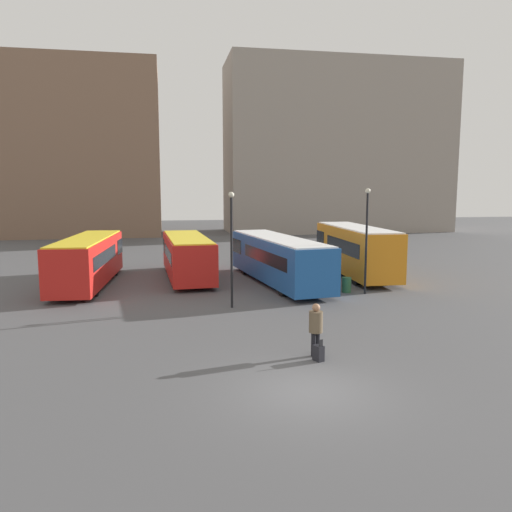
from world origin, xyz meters
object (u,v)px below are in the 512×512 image
object	(u,v)px
bus_0	(88,259)
trash_bin	(347,285)
bus_2	(277,258)
traveler	(316,325)
bus_3	(355,249)
lamp_post_0	(367,232)
lamp_post_1	(232,240)
bus_1	(187,255)
suitcase	(318,353)

from	to	relation	value
bus_0	trash_bin	world-z (taller)	bus_0
bus_2	trash_bin	size ratio (longest dim) A/B	14.21
traveler	trash_bin	size ratio (longest dim) A/B	2.19
bus_3	lamp_post_0	xyz separation A→B (m)	(-1.63, -5.69, 1.63)
lamp_post_0	traveler	bearing A→B (deg)	-121.35
bus_2	lamp_post_1	distance (m)	7.26
traveler	trash_bin	bearing A→B (deg)	-49.28
bus_1	trash_bin	xyz separation A→B (m)	(8.61, -6.20, -1.07)
bus_3	traveler	size ratio (longest dim) A/B	5.52
suitcase	lamp_post_1	world-z (taller)	lamp_post_1
bus_1	bus_2	bearing A→B (deg)	-118.88
suitcase	bus_1	bearing A→B (deg)	-10.98
bus_3	suitcase	bearing A→B (deg)	156.48
lamp_post_1	lamp_post_0	bearing A→B (deg)	13.90
bus_0	lamp_post_1	size ratio (longest dim) A/B	1.91
bus_2	traveler	world-z (taller)	bus_2
suitcase	lamp_post_0	xyz separation A→B (m)	(5.86, 10.05, 3.14)
bus_3	suitcase	world-z (taller)	bus_3
lamp_post_0	trash_bin	bearing A→B (deg)	148.65
traveler	lamp_post_0	distance (m)	11.40
bus_3	traveler	distance (m)	16.96
bus_3	lamp_post_0	size ratio (longest dim) A/B	1.77
suitcase	trash_bin	world-z (taller)	trash_bin
suitcase	lamp_post_0	size ratio (longest dim) A/B	0.13
bus_2	lamp_post_0	xyz separation A→B (m)	(4.08, -4.12, 1.86)
bus_0	traveler	distance (m)	17.79
bus_1	traveler	bearing A→B (deg)	-170.31
trash_bin	bus_2	bearing A→B (deg)	131.78
lamp_post_0	trash_bin	distance (m)	3.16
suitcase	lamp_post_1	size ratio (longest dim) A/B	0.14
lamp_post_1	suitcase	bearing A→B (deg)	-77.11
trash_bin	traveler	bearing A→B (deg)	-116.07
suitcase	traveler	bearing A→B (deg)	-28.94
bus_0	bus_2	size ratio (longest dim) A/B	0.89
trash_bin	bus_0	bearing A→B (deg)	161.57
traveler	lamp_post_1	world-z (taller)	lamp_post_1
bus_0	bus_2	xyz separation A→B (m)	(11.39, -1.28, -0.02)
bus_1	suitcase	world-z (taller)	bus_1
traveler	bus_1	bearing A→B (deg)	-10.43
lamp_post_1	trash_bin	xyz separation A→B (m)	(6.84, 2.45, -2.90)
bus_2	suitcase	world-z (taller)	bus_2
bus_0	lamp_post_0	size ratio (longest dim) A/B	1.85
bus_1	traveler	size ratio (longest dim) A/B	5.28
traveler	bus_0	bearing A→B (deg)	9.71
suitcase	trash_bin	bearing A→B (deg)	-48.40
bus_0	bus_2	bearing A→B (deg)	-92.38
bus_1	suitcase	bearing A→B (deg)	-170.85
bus_0	bus_1	distance (m)	6.12
suitcase	bus_3	bearing A→B (deg)	-48.64
bus_0	bus_3	size ratio (longest dim) A/B	1.05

